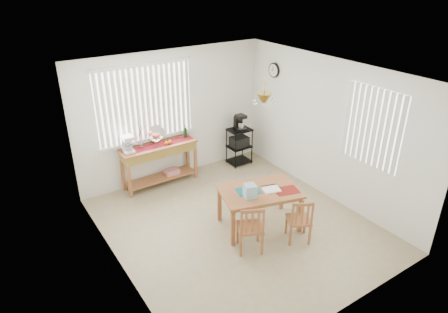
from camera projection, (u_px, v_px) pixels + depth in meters
ground at (237, 225)px, 6.79m from camera, size 4.00×4.50×0.01m
room_shell at (238, 133)px, 6.07m from camera, size 4.20×4.70×2.70m
sideboard at (160, 155)px, 7.80m from camera, size 1.52×0.43×0.85m
sideboard_items at (145, 141)px, 7.53m from camera, size 1.44×0.36×0.65m
wire_cart at (239, 143)px, 8.70m from camera, size 0.48×0.38×0.81m
cart_items at (239, 122)px, 8.49m from camera, size 0.19×0.23×0.33m
dining_table at (260, 195)px, 6.52m from camera, size 1.45×1.14×0.68m
table_items at (255, 191)px, 6.33m from camera, size 0.96×0.71×0.22m
chair_left at (250, 228)px, 6.03m from camera, size 0.51×0.51×0.83m
chair_right at (299, 220)px, 6.26m from camera, size 0.49×0.49×0.78m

